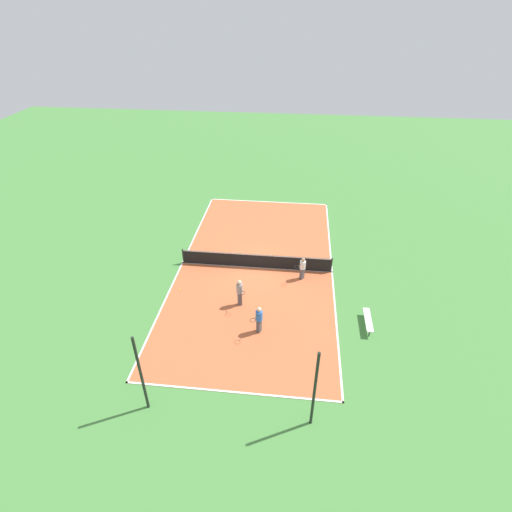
# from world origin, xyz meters

# --- Properties ---
(ground_plane) EXTENTS (80.00, 80.00, 0.00)m
(ground_plane) POSITION_xyz_m (0.00, 0.00, 0.00)
(ground_plane) COLOR #47843D
(court_surface) EXTENTS (9.97, 19.78, 0.02)m
(court_surface) POSITION_xyz_m (0.00, 0.00, 0.01)
(court_surface) COLOR #C66038
(court_surface) RESTS_ON ground_plane
(tennis_net) EXTENTS (9.77, 0.10, 1.05)m
(tennis_net) POSITION_xyz_m (0.00, 0.00, 0.56)
(tennis_net) COLOR black
(tennis_net) RESTS_ON court_surface
(bench) EXTENTS (0.36, 1.89, 0.45)m
(bench) POSITION_xyz_m (-6.57, 4.77, 0.39)
(bench) COLOR silver
(bench) RESTS_ON ground_plane
(player_near_blue) EXTENTS (0.70, 0.98, 1.64)m
(player_near_blue) POSITION_xyz_m (-0.80, 5.88, 0.96)
(player_near_blue) COLOR #4C4C51
(player_near_blue) RESTS_ON court_surface
(player_near_white) EXTENTS (0.85, 0.93, 1.53)m
(player_near_white) POSITION_xyz_m (-2.99, 0.92, 0.89)
(player_near_white) COLOR #4C4C51
(player_near_white) RESTS_ON court_surface
(player_baseline_gray) EXTENTS (0.69, 0.99, 1.72)m
(player_baseline_gray) POSITION_xyz_m (0.51, 3.82, 1.01)
(player_baseline_gray) COLOR #4C4C51
(player_baseline_gray) RESTS_ON court_surface
(tennis_ball_far_baseline) EXTENTS (0.07, 0.07, 0.07)m
(tennis_ball_far_baseline) POSITION_xyz_m (4.36, 2.87, 0.06)
(tennis_ball_far_baseline) COLOR #CCE033
(tennis_ball_far_baseline) RESTS_ON court_surface
(tennis_ball_midcourt) EXTENTS (0.07, 0.07, 0.07)m
(tennis_ball_midcourt) POSITION_xyz_m (2.96, -2.61, 0.06)
(tennis_ball_midcourt) COLOR #CCE033
(tennis_ball_midcourt) RESTS_ON court_surface
(fence_post_back_left) EXTENTS (0.12, 0.12, 4.18)m
(fence_post_back_left) POSITION_xyz_m (-3.51, 10.98, 2.09)
(fence_post_back_left) COLOR black
(fence_post_back_left) RESTS_ON ground_plane
(fence_post_back_right) EXTENTS (0.12, 0.12, 4.18)m
(fence_post_back_right) POSITION_xyz_m (3.51, 10.98, 2.09)
(fence_post_back_right) COLOR black
(fence_post_back_right) RESTS_ON ground_plane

